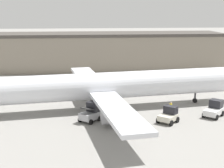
{
  "coord_description": "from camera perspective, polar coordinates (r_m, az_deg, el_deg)",
  "views": [
    {
      "loc": [
        -4.58,
        -48.35,
        14.57
      ],
      "look_at": [
        0.0,
        0.0,
        3.71
      ],
      "focal_mm": 55.0,
      "sensor_mm": 36.0,
      "label": 1
    }
  ],
  "objects": [
    {
      "name": "ground_plane",
      "position": [
        50.71,
        0.0,
        -4.09
      ],
      "size": [
        400.0,
        400.0,
        0.0
      ],
      "primitive_type": "plane",
      "color": "gray"
    },
    {
      "name": "terminal_building",
      "position": [
        82.38,
        -6.22,
        5.41
      ],
      "size": [
        69.89,
        11.37,
        8.7
      ],
      "color": "gray",
      "rests_on": "ground_plane"
    },
    {
      "name": "airplane",
      "position": [
        49.62,
        -1.04,
        -0.36
      ],
      "size": [
        44.52,
        37.33,
        10.49
      ],
      "rotation": [
        0.0,
        0.0,
        0.15
      ],
      "color": "silver",
      "rests_on": "ground_plane"
    },
    {
      "name": "ground_crew_worker",
      "position": [
        48.28,
        9.72,
        -3.94
      ],
      "size": [
        0.4,
        0.4,
        1.83
      ],
      "rotation": [
        0.0,
        0.0,
        5.24
      ],
      "color": "#1E2338",
      "rests_on": "ground_plane"
    },
    {
      "name": "baggage_tug",
      "position": [
        45.06,
        9.42,
        -5.14
      ],
      "size": [
        3.24,
        3.26,
        2.1
      ],
      "rotation": [
        0.0,
        0.0,
        0.83
      ],
      "color": "beige",
      "rests_on": "ground_plane"
    },
    {
      "name": "belt_loader_truck",
      "position": [
        45.02,
        -3.52,
        -4.78
      ],
      "size": [
        3.21,
        3.25,
        2.47
      ],
      "rotation": [
        0.0,
        0.0,
        0.84
      ],
      "color": "#B2B2B7",
      "rests_on": "ground_plane"
    },
    {
      "name": "pushback_tug",
      "position": [
        48.89,
        16.64,
        -4.02
      ],
      "size": [
        3.48,
        3.54,
        2.22
      ],
      "rotation": [
        0.0,
        0.0,
        0.83
      ],
      "color": "silver",
      "rests_on": "ground_plane"
    }
  ]
}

